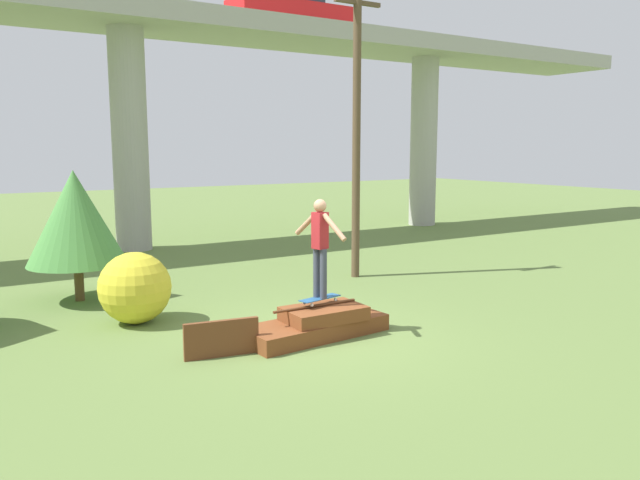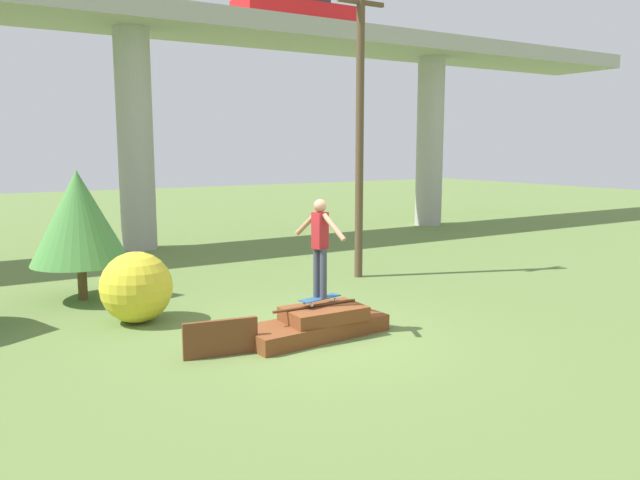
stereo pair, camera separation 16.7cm
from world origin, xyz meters
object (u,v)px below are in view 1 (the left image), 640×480
at_px(skater, 320,241).
at_px(tree_behind_right, 75,218).
at_px(skateboard, 320,298).
at_px(car_on_overpass_right, 292,10).
at_px(utility_pole, 357,123).
at_px(bush_yellow_flowering, 135,288).

relative_size(skater, tree_behind_right, 0.62).
distance_m(skateboard, car_on_overpass_right, 14.46).
bearing_deg(skateboard, skater, -153.43).
relative_size(car_on_overpass_right, tree_behind_right, 1.65).
xyz_separation_m(utility_pole, bush_yellow_flowering, (-5.89, -1.23, -3.15)).
xyz_separation_m(skater, bush_yellow_flowering, (-2.52, 2.43, -0.99)).
distance_m(utility_pole, tree_behind_right, 6.82).
distance_m(skater, tree_behind_right, 5.67).
height_order(skateboard, utility_pole, utility_pole).
xyz_separation_m(car_on_overpass_right, utility_pole, (-2.42, -7.35, -4.20)).
distance_m(car_on_overpass_right, bush_yellow_flowering, 14.02).
relative_size(skateboard, skater, 0.49).
distance_m(utility_pole, bush_yellow_flowering, 6.79).
bearing_deg(skateboard, utility_pole, 47.31).
bearing_deg(tree_behind_right, skateboard, -57.62).
xyz_separation_m(skater, utility_pole, (3.37, 3.66, 2.16)).
bearing_deg(skateboard, bush_yellow_flowering, 135.99).
relative_size(utility_pole, tree_behind_right, 2.66).
relative_size(skateboard, utility_pole, 0.11).
distance_m(skateboard, tree_behind_right, 5.78).
relative_size(skater, utility_pole, 0.23).
relative_size(car_on_overpass_right, bush_yellow_flowering, 3.44).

